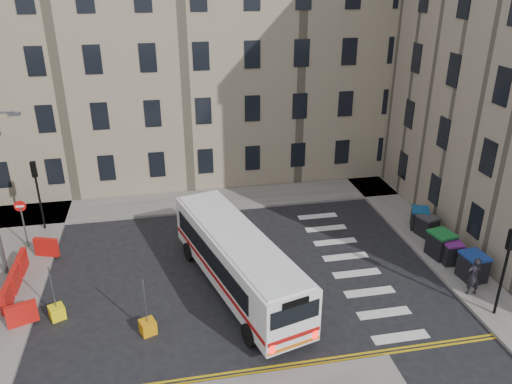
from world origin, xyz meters
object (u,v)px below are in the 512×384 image
object	(u,v)px
wheelie_bin_d	(427,226)
wheelie_bin_c	(441,244)
bus	(237,259)
wheelie_bin_b	(451,252)
wheelie_bin_a	(473,267)
wheelie_bin_e	(419,218)
bollard_yellow	(57,312)
pedestrian	(474,276)
bollard_chevron	(148,327)

from	to	relation	value
wheelie_bin_d	wheelie_bin_c	bearing A→B (deg)	-118.65
bus	wheelie_bin_b	bearing A→B (deg)	-15.09
wheelie_bin_a	wheelie_bin_e	size ratio (longest dim) A/B	0.96
wheelie_bin_d	wheelie_bin_a	bearing A→B (deg)	-107.82
wheelie_bin_e	bollard_yellow	world-z (taller)	wheelie_bin_e
wheelie_bin_a	wheelie_bin_d	size ratio (longest dim) A/B	1.05
wheelie_bin_b	bollard_yellow	xyz separation A→B (m)	(-18.93, -0.66, -0.44)
bollard_yellow	pedestrian	bearing A→B (deg)	-6.29
wheelie_bin_d	bollard_yellow	bearing A→B (deg)	173.02
wheelie_bin_e	pedestrian	size ratio (longest dim) A/B	0.74
wheelie_bin_c	wheelie_bin_e	distance (m)	3.08
wheelie_bin_b	bollard_yellow	size ratio (longest dim) A/B	1.94
bus	pedestrian	size ratio (longest dim) A/B	5.64
bus	bollard_chevron	size ratio (longest dim) A/B	17.77
wheelie_bin_b	pedestrian	distance (m)	2.76
pedestrian	bollard_yellow	world-z (taller)	pedestrian
wheelie_bin_b	bollard_yellow	world-z (taller)	wheelie_bin_b
pedestrian	wheelie_bin_c	bearing A→B (deg)	-90.59
wheelie_bin_a	bollard_yellow	distance (m)	19.16
bus	wheelie_bin_b	xyz separation A→B (m)	(10.95, 0.03, -0.90)
wheelie_bin_e	bollard_yellow	size ratio (longest dim) A/B	2.32
wheelie_bin_a	wheelie_bin_b	world-z (taller)	wheelie_bin_a
pedestrian	bollard_yellow	bearing A→B (deg)	-1.48
wheelie_bin_a	bollard_yellow	bearing A→B (deg)	172.51
bus	wheelie_bin_c	bearing A→B (deg)	-11.64
bollard_yellow	bollard_chevron	world-z (taller)	same
wheelie_bin_c	wheelie_bin_d	distance (m)	2.24
wheelie_bin_c	wheelie_bin_d	xyz separation A→B (m)	(0.44, 2.19, -0.10)
wheelie_bin_a	bollard_yellow	size ratio (longest dim) A/B	2.23
wheelie_bin_b	wheelie_bin_e	bearing A→B (deg)	91.93
bollard_chevron	wheelie_bin_d	bearing A→B (deg)	18.90
wheelie_bin_b	wheelie_bin_e	size ratio (longest dim) A/B	0.84
wheelie_bin_c	wheelie_bin_e	size ratio (longest dim) A/B	1.01
wheelie_bin_e	wheelie_bin_b	bearing A→B (deg)	-69.06
wheelie_bin_d	bollard_yellow	world-z (taller)	wheelie_bin_d
wheelie_bin_c	bollard_chevron	bearing A→B (deg)	-178.98
bollard_yellow	wheelie_bin_a	bearing A→B (deg)	-2.78
bollard_chevron	bollard_yellow	bearing A→B (deg)	155.57
bus	bollard_chevron	distance (m)	4.96
bus	wheelie_bin_a	size ratio (longest dim) A/B	7.96
wheelie_bin_d	bollard_yellow	distance (m)	19.49
wheelie_bin_d	wheelie_bin_e	size ratio (longest dim) A/B	0.92
wheelie_bin_b	wheelie_bin_d	bearing A→B (deg)	90.71
bus	bollard_yellow	bearing A→B (deg)	169.33
bus	wheelie_bin_d	distance (m)	11.58
wheelie_bin_c	bollard_yellow	world-z (taller)	wheelie_bin_c
wheelie_bin_b	wheelie_bin_c	size ratio (longest dim) A/B	0.83
wheelie_bin_a	wheelie_bin_e	distance (m)	5.29
bus	wheelie_bin_a	xyz separation A→B (m)	(11.15, -1.57, -0.81)
wheelie_bin_c	pedestrian	xyz separation A→B (m)	(-0.32, -3.34, 0.26)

